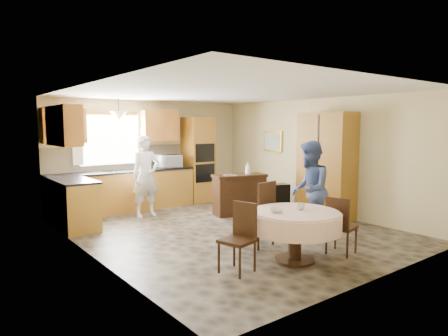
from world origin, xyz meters
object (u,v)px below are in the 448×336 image
dining_table (295,222)px  chair_back (261,210)px  cupboard (326,166)px  person_dining (309,190)px  chair_right (340,223)px  oven_tower (198,160)px  chair_left (240,234)px  person_sink (146,176)px  sideboard (239,196)px

dining_table → chair_back: (0.11, 0.83, 0.01)m
cupboard → chair_back: bearing=-165.3°
dining_table → person_dining: 1.33m
chair_right → person_dining: bearing=-35.4°
oven_tower → dining_table: oven_tower is taller
chair_left → cupboard: bearing=96.1°
chair_left → person_sink: 3.72m
cupboard → dining_table: size_ratio=1.71×
sideboard → chair_back: size_ratio=1.10×
dining_table → person_dining: (1.10, 0.69, 0.26)m
oven_tower → dining_table: (-1.45, -4.61, -0.50)m
dining_table → chair_back: size_ratio=1.23×
chair_left → chair_right: bearing=61.4°
chair_back → person_dining: 1.03m
oven_tower → chair_left: oven_tower is taller
sideboard → person_dining: (-0.21, -2.11, 0.42)m
dining_table → oven_tower: bearing=72.5°
oven_tower → sideboard: oven_tower is taller
dining_table → sideboard: bearing=65.0°
chair_back → cupboard: bearing=-175.1°
person_sink → person_dining: size_ratio=1.03×
chair_left → chair_back: (0.95, 0.64, 0.08)m
sideboard → chair_back: chair_back is taller
sideboard → dining_table: sideboard is taller
dining_table → person_dining: bearing=32.1°
sideboard → chair_left: (-2.15, -2.61, 0.09)m
chair_back → person_sink: 3.08m
chair_back → chair_right: bearing=111.7°
oven_tower → sideboard: size_ratio=1.86×
sideboard → cupboard: 1.93m
person_sink → person_dining: (1.47, -3.17, -0.03)m
person_sink → chair_left: bearing=-98.4°
sideboard → person_dining: person_dining is taller
oven_tower → chair_right: bearing=-98.4°
chair_back → person_dining: (0.99, -0.14, 0.25)m
oven_tower → cupboard: 3.33m
sideboard → chair_right: (-0.57, -3.00, 0.07)m
sideboard → cupboard: (1.21, -1.34, 0.68)m
person_dining → chair_left: bearing=-23.2°
cupboard → dining_table: 2.96m
person_sink → sideboard: bearing=-33.3°
sideboard → chair_right: chair_right is taller
oven_tower → chair_right: 4.91m
cupboard → dining_table: cupboard is taller
cupboard → person_dining: (-1.42, -0.77, -0.26)m
chair_back → sideboard: bearing=-131.1°
sideboard → chair_right: size_ratio=1.31×
chair_back → oven_tower: bearing=-119.3°
person_dining → chair_back: bearing=-45.6°
dining_table → person_sink: size_ratio=0.75×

